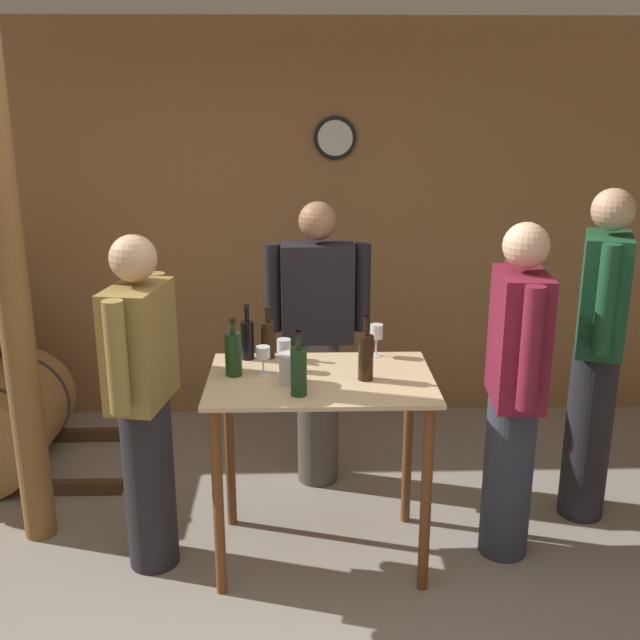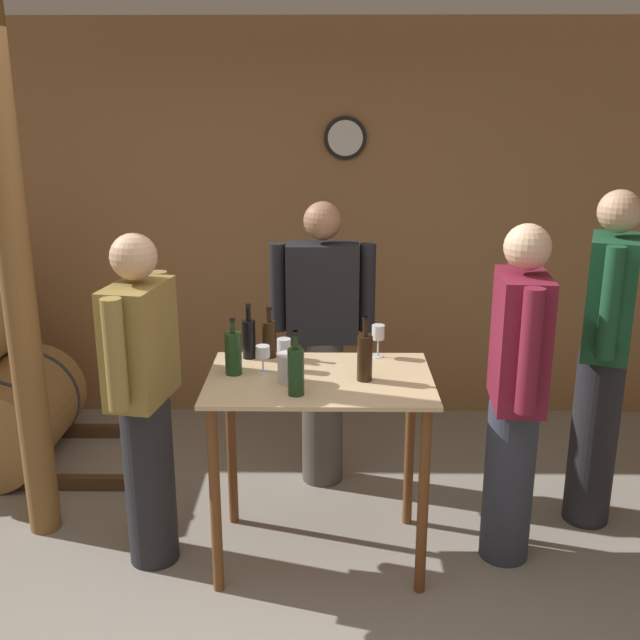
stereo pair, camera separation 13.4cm
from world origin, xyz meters
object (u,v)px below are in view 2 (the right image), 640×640
object	(u,v)px
ice_bucket	(290,368)
person_host	(516,391)
wine_glass_near_left	(263,353)
person_visitor_bearded	(322,339)
wine_glass_near_center	(284,347)
wine_glass_near_right	(378,333)
wine_bottle_center	(269,338)
wooden_post	(17,281)
wine_bottle_left	(249,337)
wine_bottle_far_left	(233,352)
wine_bottle_right	(296,370)
person_visitor_with_scarf	(603,354)
wine_bottle_far_right	(365,356)
person_visitor_near_door	(144,397)

from	to	relation	value
ice_bucket	person_host	xyz separation A→B (m)	(1.05, 0.07, -0.13)
wine_glass_near_left	person_visitor_bearded	xyz separation A→B (m)	(0.28, 0.72, -0.17)
wine_glass_near_center	wine_glass_near_right	size ratio (longest dim) A/B	0.93
ice_bucket	wine_bottle_center	bearing A→B (deg)	109.14
wooden_post	wine_bottle_left	bearing A→B (deg)	2.55
person_visitor_bearded	person_host	bearing A→B (deg)	-40.25
wine_bottle_far_left	person_host	world-z (taller)	person_host
person_host	person_visitor_bearded	size ratio (longest dim) A/B	1.01
wine_glass_near_left	wine_bottle_right	bearing A→B (deg)	-57.92
wine_glass_near_center	person_visitor_with_scarf	xyz separation A→B (m)	(1.61, 0.24, -0.12)
person_visitor_bearded	person_visitor_with_scarf	bearing A→B (deg)	-16.72
wine_bottle_left	wine_bottle_right	size ratio (longest dim) A/B	0.97
wooden_post	wine_glass_near_right	bearing A→B (deg)	2.40
wine_bottle_right	wine_bottle_left	bearing A→B (deg)	118.02
wine_bottle_far_right	person_visitor_with_scarf	world-z (taller)	person_visitor_with_scarf
wine_bottle_center	person_host	size ratio (longest dim) A/B	0.16
wine_glass_near_center	wine_glass_near_left	bearing A→B (deg)	-155.28
wine_bottle_left	wine_glass_near_left	bearing A→B (deg)	-67.58
person_host	person_visitor_near_door	bearing A→B (deg)	-178.46
wine_bottle_left	wooden_post	bearing A→B (deg)	-177.45
wine_glass_near_left	person_host	world-z (taller)	person_host
wine_bottle_far_left	ice_bucket	distance (m)	0.29
wine_bottle_far_left	wine_bottle_far_right	distance (m)	0.62
wooden_post	wine_bottle_center	distance (m)	1.25
wine_bottle_left	ice_bucket	world-z (taller)	wine_bottle_left
person_visitor_with_scarf	wine_bottle_right	bearing A→B (deg)	-160.26
wine_bottle_left	ice_bucket	bearing A→B (deg)	-56.32
wooden_post	wine_glass_near_right	world-z (taller)	wooden_post
wine_bottle_far_right	person_host	bearing A→B (deg)	2.60
wine_bottle_center	wine_glass_near_left	xyz separation A→B (m)	(-0.01, -0.23, -0.00)
wine_bottle_right	person_visitor_near_door	xyz separation A→B (m)	(-0.72, 0.16, -0.20)
wine_bottle_far_left	person_visitor_bearded	size ratio (longest dim) A/B	0.17
wine_bottle_far_right	wine_glass_near_center	size ratio (longest dim) A/B	1.97
wooden_post	wine_bottle_far_left	xyz separation A→B (m)	(1.06, -0.18, -0.30)
wine_bottle_right	person_visitor_bearded	xyz separation A→B (m)	(0.11, 0.98, -0.18)
wooden_post	wine_bottle_left	size ratio (longest dim) A/B	9.49
wine_bottle_right	wine_glass_near_left	world-z (taller)	wine_bottle_right
wine_glass_near_left	person_host	distance (m)	1.20
wine_bottle_center	wine_glass_near_left	world-z (taller)	wine_bottle_center
wine_bottle_center	person_host	xyz separation A→B (m)	(1.18, -0.28, -0.16)
wine_bottle_left	wine_glass_near_left	xyz separation A→B (m)	(0.09, -0.21, -0.01)
wine_glass_near_left	ice_bucket	distance (m)	0.18
wine_glass_near_left	ice_bucket	bearing A→B (deg)	-42.08
ice_bucket	person_host	size ratio (longest dim) A/B	0.08
wine_glass_near_center	wine_bottle_center	bearing A→B (deg)	114.60
wine_bottle_far_left	wine_bottle_far_right	size ratio (longest dim) A/B	0.91
wine_bottle_center	person_visitor_near_door	distance (m)	0.68
wine_bottle_far_left	wine_glass_near_left	size ratio (longest dim) A/B	2.07
ice_bucket	person_visitor_near_door	bearing A→B (deg)	178.46
wine_glass_near_left	person_host	size ratio (longest dim) A/B	0.08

